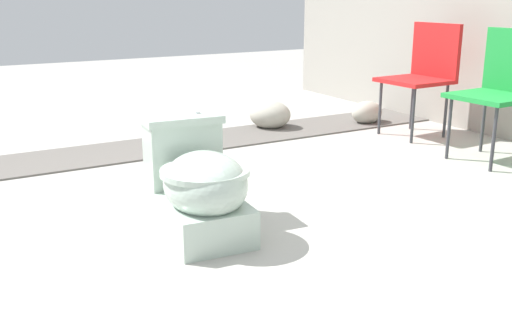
{
  "coord_description": "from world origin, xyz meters",
  "views": [
    {
      "loc": [
        2.53,
        -1.08,
        1.07
      ],
      "look_at": [
        0.18,
        0.25,
        0.3
      ],
      "focal_mm": 42.0,
      "sensor_mm": 36.0,
      "label": 1
    }
  ],
  "objects_px": {
    "toilet": "(198,186)",
    "folding_chair_left": "(425,67)",
    "folding_chair_middle": "(503,81)",
    "boulder_near": "(367,112)",
    "boulder_far": "(270,115)"
  },
  "relations": [
    {
      "from": "folding_chair_middle",
      "to": "folding_chair_left",
      "type": "bearing_deg",
      "value": -98.41
    },
    {
      "from": "folding_chair_middle",
      "to": "boulder_far",
      "type": "relative_size",
      "value": 2.49
    },
    {
      "from": "toilet",
      "to": "folding_chair_left",
      "type": "xyz_separation_m",
      "value": [
        -0.94,
        2.29,
        0.29
      ]
    },
    {
      "from": "folding_chair_middle",
      "to": "boulder_near",
      "type": "distance_m",
      "value": 1.33
    },
    {
      "from": "toilet",
      "to": "boulder_near",
      "type": "distance_m",
      "value": 2.61
    },
    {
      "from": "folding_chair_left",
      "to": "boulder_near",
      "type": "bearing_deg",
      "value": -79.33
    },
    {
      "from": "toilet",
      "to": "folding_chair_middle",
      "type": "height_order",
      "value": "folding_chair_middle"
    },
    {
      "from": "boulder_far",
      "to": "toilet",
      "type": "bearing_deg",
      "value": -39.39
    },
    {
      "from": "folding_chair_left",
      "to": "boulder_near",
      "type": "xyz_separation_m",
      "value": [
        -0.5,
        -0.11,
        -0.42
      ]
    },
    {
      "from": "boulder_near",
      "to": "boulder_far",
      "type": "xyz_separation_m",
      "value": [
        -0.24,
        -0.79,
        0.02
      ]
    },
    {
      "from": "folding_chair_middle",
      "to": "boulder_far",
      "type": "distance_m",
      "value": 1.76
    },
    {
      "from": "boulder_far",
      "to": "folding_chair_left",
      "type": "bearing_deg",
      "value": 50.73
    },
    {
      "from": "toilet",
      "to": "boulder_near",
      "type": "bearing_deg",
      "value": 128.37
    },
    {
      "from": "folding_chair_left",
      "to": "folding_chair_middle",
      "type": "xyz_separation_m",
      "value": [
        0.77,
        -0.08,
        0.0
      ]
    },
    {
      "from": "toilet",
      "to": "folding_chair_left",
      "type": "bearing_deg",
      "value": 117.17
    }
  ]
}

